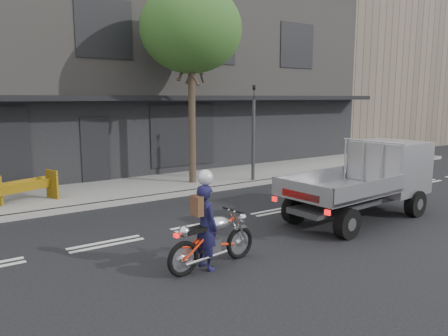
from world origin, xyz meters
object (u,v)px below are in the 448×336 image
traffic_light_pole (253,138)px  motorcycle (213,239)px  rider (206,227)px  flatbed_ute (381,171)px  construction_barrier (27,188)px  street_tree (191,30)px

traffic_light_pole → motorcycle: traffic_light_pole is taller
rider → flatbed_ute: bearing=-89.9°
motorcycle → rider: rider is taller
traffic_light_pole → motorcycle: 7.91m
traffic_light_pole → construction_barrier: size_ratio=2.23×
street_tree → flatbed_ute: size_ratio=1.52×
motorcycle → rider: size_ratio=1.26×
flatbed_ute → motorcycle: bearing=-177.8°
rider → street_tree: bearing=-34.4°
street_tree → motorcycle: 8.76m
traffic_light_pole → flatbed_ute: traffic_light_pole is taller
flatbed_ute → rider: bearing=-178.0°
rider → traffic_light_pole: bearing=-50.2°
traffic_light_pole → rider: size_ratio=2.24×
traffic_light_pole → flatbed_ute: 5.10m
construction_barrier → flatbed_ute: bearing=-37.5°
rider → construction_barrier: bearing=9.8°
rider → motorcycle: bearing=-95.8°
street_tree → traffic_light_pole: (2.00, -0.85, -3.63)m
motorcycle → flatbed_ute: flatbed_ute is taller
motorcycle → rider: 0.30m
flatbed_ute → street_tree: bearing=107.4°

